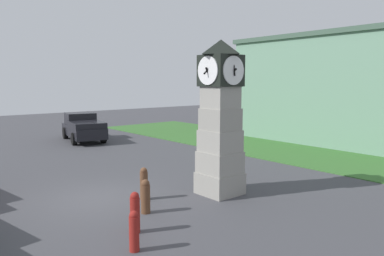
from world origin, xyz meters
TOP-DOWN VIEW (x-y plane):
  - ground_plane at (0.00, 0.00)m, footprint 72.41×72.41m
  - clock_tower at (2.30, 3.58)m, footprint 1.58×1.55m
  - bollard_near_tower at (4.32, -1.22)m, footprint 0.24×0.24m
  - bollard_mid_row at (3.38, -0.62)m, footprint 0.26×0.26m
  - bollard_far_row at (2.29, 0.42)m, footprint 0.29×0.29m
  - bollard_end_row at (1.13, 1.11)m, footprint 0.27×0.27m
  - pickup_truck at (-12.42, 4.95)m, footprint 5.46×2.97m
  - street_lamp_far_side at (-4.57, 16.43)m, footprint 0.50×0.24m
  - warehouse_blue_far at (-1.29, 19.93)m, footprint 13.07×10.84m
  - grass_verge_far at (3.51, 13.28)m, footprint 43.45×7.74m

SIDE VIEW (x-z plane):
  - ground_plane at x=0.00m, z-range 0.00..0.00m
  - grass_verge_far at x=3.51m, z-range 0.00..0.04m
  - bollard_near_tower at x=4.32m, z-range 0.01..1.01m
  - bollard_far_row at x=2.29m, z-range 0.01..1.07m
  - bollard_end_row at x=1.13m, z-range 0.01..1.13m
  - bollard_mid_row at x=3.38m, z-range 0.01..1.13m
  - pickup_truck at x=-12.42m, z-range 0.00..1.85m
  - clock_tower at x=2.30m, z-range -0.08..5.38m
  - warehouse_blue_far at x=-1.29m, z-range 0.01..7.05m
  - street_lamp_far_side at x=-4.57m, z-range 0.50..7.05m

